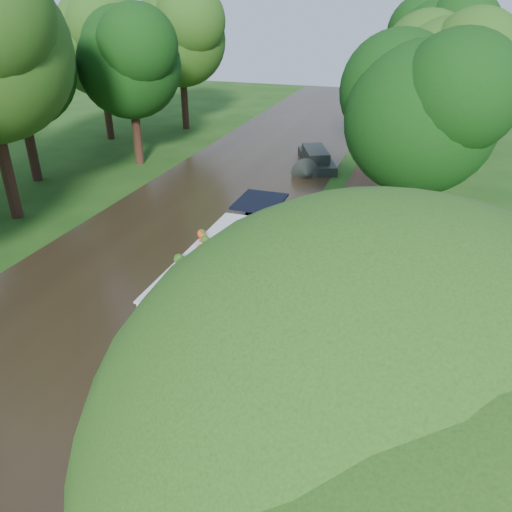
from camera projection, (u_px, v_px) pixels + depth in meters
The scene contains 16 objects.
ground at pixel (274, 312), 17.18m from camera, with size 100.00×100.00×0.00m, color #1B4411.
canal_water at pixel (123, 284), 18.89m from camera, with size 10.00×100.00×0.02m, color black.
towpath at pixel (308, 318), 16.83m from camera, with size 2.20×100.00×0.03m, color #432B1F.
plant_boat at pixel (213, 280), 17.44m from camera, with size 2.29×13.52×2.25m.
tree_near_overhang at pixel (422, 107), 15.65m from camera, with size 5.52×5.28×8.99m.
tree_near_mid at pixel (445, 68), 25.64m from camera, with size 6.90×6.60×9.40m.
tree_near_far at pixel (439, 41), 34.76m from camera, with size 7.59×7.26×10.30m.
tree_far_c at pixel (129, 57), 29.91m from camera, with size 7.13×6.82×9.59m.
tree_far_d at pixel (180, 32), 38.37m from camera, with size 8.05×7.70×10.85m.
tree_far_g at pixel (14, 58), 26.73m from camera, with size 7.36×7.04×9.95m.
tree_far_h at pixel (98, 38), 35.42m from camera, with size 7.82×7.48×10.49m.
second_boat at pixel (315, 159), 32.00m from camera, with size 3.57×6.31×1.14m.
sandwich_board at pixel (300, 352), 14.54m from camera, with size 0.57×0.48×0.90m.
pedestrian_pink at pixel (386, 158), 30.87m from camera, with size 0.60×0.39×1.64m, color #C55166.
pedestrian_dark at pixel (390, 148), 33.15m from camera, with size 0.72×0.56×1.49m, color black.
verge_plant at pixel (309, 248), 21.16m from camera, with size 0.33×0.29×0.37m, color #2D7222.
Camera 1 is at (4.03, -13.82, 9.60)m, focal length 35.00 mm.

